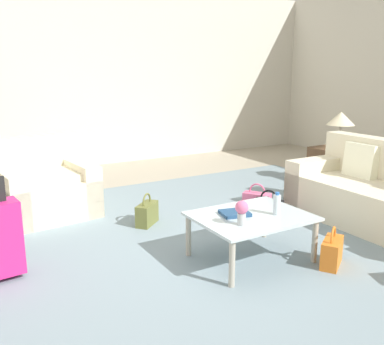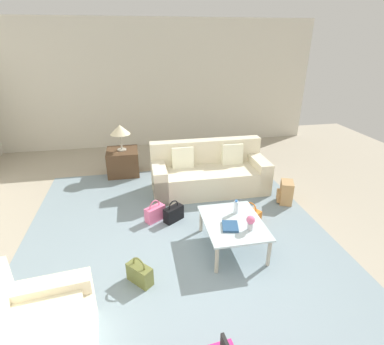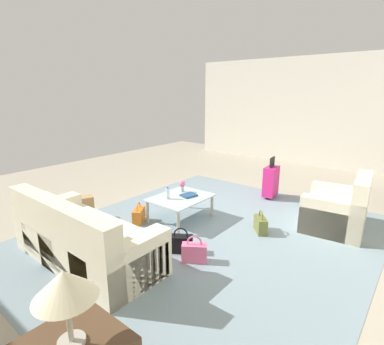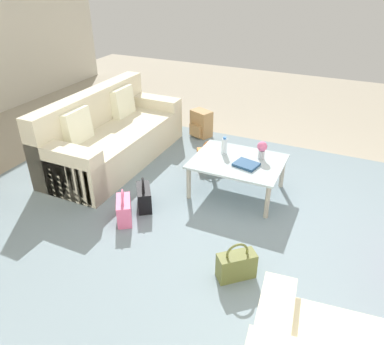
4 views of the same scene
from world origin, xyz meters
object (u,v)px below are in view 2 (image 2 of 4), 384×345
Objects in this scene: couch at (208,173)px; handbag_black at (174,213)px; backpack_tan at (286,193)px; table_lamp at (120,130)px; handbag_pink at (155,213)px; side_table at (123,162)px; coffee_table at (233,225)px; flower_vase at (251,222)px; coffee_table_book at (230,226)px; handbag_orange at (250,215)px; water_bottle at (236,207)px; handbag_olive at (140,274)px.

handbag_black is (-0.99, 0.80, -0.18)m from couch.
handbag_black is 0.89× the size of backpack_tan.
table_lamp reaches higher than handbag_pink.
side_table is at bearing 180.00° from table_lamp.
couch is 1.80m from coffee_table.
flower_vase is (-0.22, -0.15, 0.17)m from coffee_table.
couch is 10.31× the size of flower_vase.
handbag_pink is at bearing 55.73° from coffee_table_book.
side_table is 3.01m from handbag_orange.
couch is at bearing 56.43° from backpack_tan.
water_bottle is 3.08m from table_lamp.
couch is at bearing -0.00° from water_bottle.
table_lamp is at bearing 31.61° from water_bottle.
handbag_olive is at bearing -175.83° from table_lamp.
coffee_table_book reaches higher than handbag_pink.
table_lamp is at bearing 39.04° from coffee_table_book.
water_bottle reaches higher than handbag_orange.
coffee_table is 4.80× the size of flower_vase.
handbag_orange and handbag_pink have the same top height.
handbag_black and handbag_pink have the same top height.
handbag_olive is (-0.63, 1.36, -0.38)m from water_bottle.
handbag_pink is (-1.94, -0.51, -0.13)m from side_table.
table_lamp is (3.02, 1.65, 0.41)m from flower_vase.
handbag_olive is at bearing 155.38° from handbag_black.
flower_vase is at bearing 137.02° from backpack_tan.
couch is 5.29× the size of backpack_tan.
water_bottle is at bearing 6.79° from flower_vase.
handbag_olive is 0.89× the size of backpack_tan.
side_table is 3.32m from backpack_tan.
handbag_orange is (0.64, -0.55, -0.30)m from coffee_table_book.
backpack_tan is (1.12, -1.37, -0.23)m from coffee_table_book.
couch reaches higher than backpack_tan.
handbag_black is (-2.00, -0.80, -0.13)m from side_table.
table_lamp is at bearing 57.23° from backpack_tan.
side_table reaches higher than coffee_table_book.
coffee_table_book is 0.61× the size of backpack_tan.
coffee_table is at bearing -71.18° from handbag_olive.
handbag_orange is at bearing -103.36° from handbag_pink.
coffee_table_book is at bearing -75.29° from handbag_olive.
backpack_tan reaches higher than handbag_orange.
side_table is 1.78× the size of handbag_black.
handbag_black is (1.02, 0.85, -0.41)m from flower_vase.
side_table is 2.16m from handbag_black.
handbag_olive is (-3.23, -0.24, -0.13)m from side_table.
handbag_olive is at bearing 118.78° from handbag_orange.
water_bottle is 0.32× the size of side_table.
water_bottle is at bearing -148.39° from table_lamp.
flower_vase is at bearing -140.19° from handbag_black.
handbag_olive is at bearing -175.83° from side_table.
couch is 10.37× the size of water_bottle.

